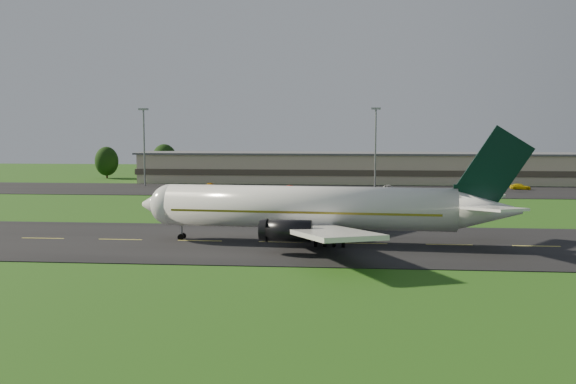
# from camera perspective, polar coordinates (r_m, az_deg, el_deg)

# --- Properties ---
(ground) EXTENTS (360.00, 360.00, 0.00)m
(ground) POSITION_cam_1_polar(r_m,az_deg,el_deg) (85.17, 6.79, -4.62)
(ground) COLOR #204B12
(ground) RESTS_ON ground
(taxiway) EXTENTS (220.00, 30.00, 0.10)m
(taxiway) POSITION_cam_1_polar(r_m,az_deg,el_deg) (85.16, 6.79, -4.59)
(taxiway) COLOR black
(taxiway) RESTS_ON ground
(apron) EXTENTS (260.00, 30.00, 0.10)m
(apron) POSITION_cam_1_polar(r_m,az_deg,el_deg) (156.52, 6.03, 0.12)
(apron) COLOR black
(apron) RESTS_ON ground
(airliner) EXTENTS (51.30, 42.09, 15.57)m
(airliner) POSITION_cam_1_polar(r_m,az_deg,el_deg) (84.46, 2.44, -1.47)
(airliner) COLOR white
(airliner) RESTS_ON ground
(terminal) EXTENTS (145.00, 16.00, 8.40)m
(terminal) POSITION_cam_1_polar(r_m,az_deg,el_deg) (180.52, 7.96, 2.09)
(terminal) COLOR #BCB190
(terminal) RESTS_ON ground
(light_mast_west) EXTENTS (2.40, 1.20, 20.35)m
(light_mast_west) POSITION_cam_1_polar(r_m,az_deg,el_deg) (171.96, -12.68, 4.74)
(light_mast_west) COLOR gray
(light_mast_west) RESTS_ON ground
(light_mast_centre) EXTENTS (2.40, 1.20, 20.35)m
(light_mast_centre) POSITION_cam_1_polar(r_m,az_deg,el_deg) (163.96, 7.79, 4.79)
(light_mast_centre) COLOR gray
(light_mast_centre) RESTS_ON ground
(tree_line) EXTENTS (196.24, 9.09, 10.41)m
(tree_line) POSITION_cam_1_polar(r_m,az_deg,el_deg) (191.95, 13.25, 2.53)
(tree_line) COLOR black
(tree_line) RESTS_ON ground
(service_vehicle_a) EXTENTS (1.76, 4.17, 1.41)m
(service_vehicle_a) POSITION_cam_1_polar(r_m,az_deg,el_deg) (162.99, -6.99, 0.59)
(service_vehicle_a) COLOR orange
(service_vehicle_a) RESTS_ON apron
(service_vehicle_b) EXTENTS (3.61, 1.41, 1.17)m
(service_vehicle_b) POSITION_cam_1_polar(r_m,az_deg,el_deg) (156.90, 0.29, 0.40)
(service_vehicle_b) COLOR #971A0A
(service_vehicle_b) RESTS_ON apron
(service_vehicle_c) EXTENTS (3.01, 5.35, 1.41)m
(service_vehicle_c) POSITION_cam_1_polar(r_m,az_deg,el_deg) (156.41, 8.84, 0.35)
(service_vehicle_c) COLOR silver
(service_vehicle_c) RESTS_ON apron
(service_vehicle_d) EXTENTS (5.30, 3.08, 1.44)m
(service_vehicle_d) POSITION_cam_1_polar(r_m,az_deg,el_deg) (167.88, 19.95, 0.45)
(service_vehicle_d) COLOR yellow
(service_vehicle_d) RESTS_ON apron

